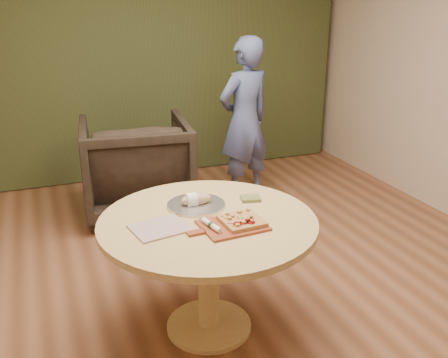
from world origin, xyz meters
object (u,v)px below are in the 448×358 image
object	(u,v)px
bread_roll	(195,200)
armchair	(136,162)
pedestal_table	(208,241)
person_standing	(244,120)
cutlery_roll	(211,225)
flatbread_pizza	(242,221)
pizza_paddle	(231,226)
serving_tray	(196,205)

from	to	relation	value
bread_roll	armchair	distance (m)	1.77
pedestal_table	person_standing	bearing A→B (deg)	61.26
bread_roll	armchair	world-z (taller)	armchair
person_standing	cutlery_roll	bearing A→B (deg)	45.33
bread_roll	person_standing	world-z (taller)	person_standing
flatbread_pizza	person_standing	world-z (taller)	person_standing
pizza_paddle	armchair	bearing A→B (deg)	89.47
pizza_paddle	flatbread_pizza	distance (m)	0.07
pizza_paddle	armchair	xyz separation A→B (m)	(-0.12, 2.09, -0.26)
pedestal_table	bread_roll	size ratio (longest dim) A/B	6.57
pizza_paddle	person_standing	bearing A→B (deg)	61.16
pedestal_table	flatbread_pizza	xyz separation A→B (m)	(0.15, -0.15, 0.17)
serving_tray	armchair	size ratio (longest dim) A/B	0.36
cutlery_roll	serving_tray	size ratio (longest dim) A/B	0.56
flatbread_pizza	person_standing	xyz separation A→B (m)	(0.90, 2.06, 0.03)
serving_tray	person_standing	bearing A→B (deg)	58.37
pedestal_table	bread_roll	world-z (taller)	bread_roll
pedestal_table	cutlery_roll	distance (m)	0.22
cutlery_roll	bread_roll	size ratio (longest dim) A/B	1.03
pedestal_table	armchair	world-z (taller)	armchair
pizza_paddle	serving_tray	world-z (taller)	serving_tray
flatbread_pizza	armchair	size ratio (longest dim) A/B	0.23
flatbread_pizza	pizza_paddle	bearing A→B (deg)	179.03
bread_roll	serving_tray	bearing A→B (deg)	0.00
pedestal_table	serving_tray	distance (m)	0.25
armchair	person_standing	world-z (taller)	person_standing
pedestal_table	person_standing	distance (m)	2.19
cutlery_roll	serving_tray	bearing A→B (deg)	73.59
cutlery_roll	bread_roll	bearing A→B (deg)	75.05
cutlery_roll	pizza_paddle	bearing A→B (deg)	-13.57
flatbread_pizza	serving_tray	bearing A→B (deg)	113.99
pizza_paddle	flatbread_pizza	xyz separation A→B (m)	(0.07, -0.00, 0.02)
serving_tray	person_standing	distance (m)	2.00
flatbread_pizza	cutlery_roll	distance (m)	0.18
pizza_paddle	cutlery_roll	size ratio (longest dim) A/B	2.29
pizza_paddle	flatbread_pizza	size ratio (longest dim) A/B	1.94
pedestal_table	cutlery_roll	world-z (taller)	cutlery_roll
armchair	person_standing	bearing A→B (deg)	-175.75
pedestal_table	armchair	xyz separation A→B (m)	(-0.03, 1.94, -0.11)
cutlery_roll	armchair	xyz separation A→B (m)	(-0.00, 2.09, -0.28)
pizza_paddle	bread_roll	bearing A→B (deg)	102.07
pizza_paddle	serving_tray	bearing A→B (deg)	100.71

